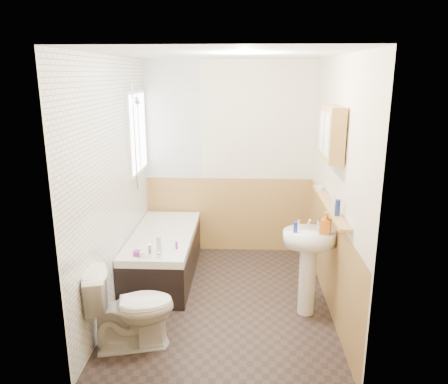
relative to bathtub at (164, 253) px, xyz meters
The scene contains 26 objects.
floor 0.96m from the bathtub, 36.97° to the right, with size 2.80×2.80×0.00m, color black.
ceiling 2.40m from the bathtub, 36.97° to the right, with size 2.80×2.80×0.00m, color white.
wall_back 1.49m from the bathtub, 49.69° to the left, with size 2.20×0.02×2.50m, color beige.
wall_front 2.30m from the bathtub, 69.57° to the right, with size 2.20×0.02×2.50m, color beige.
wall_left 1.18m from the bathtub, 124.67° to the right, with size 0.02×2.80×2.50m, color beige.
wall_right 2.15m from the bathtub, 16.63° to the right, with size 0.02×2.80×2.50m, color beige.
wainscot_right 1.91m from the bathtub, 16.82° to the right, with size 0.01×2.80×1.00m, color #B68B4A.
wainscot_front 2.08m from the bathtub, 69.35° to the right, with size 2.20×0.01×1.00m, color #B68B4A.
wainscot_back 1.13m from the bathtub, 48.96° to the left, with size 2.20×0.01×1.00m, color #B68B4A.
tile_cladding_left 1.17m from the bathtub, 123.09° to the right, with size 0.01×2.80×2.50m, color white.
tile_return_back 1.69m from the bathtub, 89.66° to the left, with size 0.75×0.01×1.50m, color white.
window 1.46m from the bathtub, 129.71° to the left, with size 0.03×0.79×0.99m.
bathtub is the anchor object (origin of this frame).
shower_riser 1.49m from the bathtub, 150.60° to the left, with size 0.11×0.08×1.22m.
toilet 1.39m from the bathtub, 91.24° to the right, with size 0.42×0.75×0.73m, color white.
sink 1.78m from the bathtub, 25.79° to the right, with size 0.51×0.41×0.98m.
pine_shelf 2.03m from the bathtub, 18.61° to the right, with size 0.10×1.47×0.03m, color #B68B4A.
medicine_cabinet 2.39m from the bathtub, 20.18° to the right, with size 0.14×0.56×0.50m.
foam_can 2.21m from the bathtub, 28.88° to the right, with size 0.05×0.05×0.15m, color navy.
green_bottle 2.15m from the bathtub, 24.52° to the right, with size 0.04×0.04×0.20m, color silver.
black_jar 1.96m from the bathtub, ahead, with size 0.06×0.06×0.04m, color silver.
soap_bottle 2.00m from the bathtub, 25.70° to the right, with size 0.10×0.21×0.10m, color orange.
clear_bottle 1.76m from the bathtub, 29.43° to the right, with size 0.04×0.04×0.11m, color #19339E.
blue_gel 0.68m from the bathtub, 83.22° to the right, with size 0.05×0.03×0.18m, color silver.
cream_jar 0.73m from the bathtub, 102.51° to the right, with size 0.08×0.08×0.05m, color purple.
orange_bottle 0.60m from the bathtub, 63.76° to the right, with size 0.03×0.03×0.08m, color purple.
Camera 1 is at (0.20, -4.18, 2.33)m, focal length 35.00 mm.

